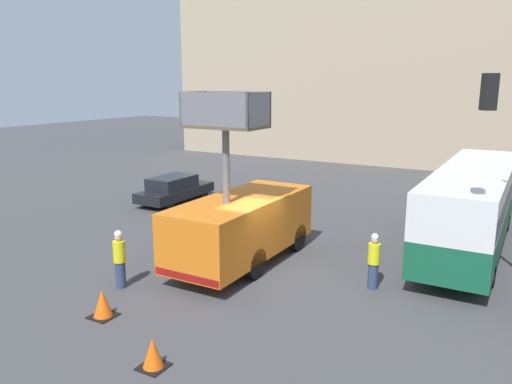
% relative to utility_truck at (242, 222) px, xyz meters
% --- Properties ---
extents(ground_plane, '(120.00, 120.00, 0.00)m').
position_rel_utility_truck_xyz_m(ground_plane, '(1.30, -0.44, -1.54)').
color(ground_plane, '#424244').
extents(building_backdrop_far, '(44.00, 10.00, 15.08)m').
position_rel_utility_truck_xyz_m(building_backdrop_far, '(1.30, 28.39, 6.00)').
color(building_backdrop_far, tan).
rests_on(building_backdrop_far, ground_plane).
extents(utility_truck, '(2.55, 6.57, 6.11)m').
position_rel_utility_truck_xyz_m(utility_truck, '(0.00, 0.00, 0.00)').
color(utility_truck, orange).
rests_on(utility_truck, ground_plane).
extents(city_bus, '(2.47, 11.42, 3.22)m').
position_rel_utility_truck_xyz_m(city_bus, '(6.88, 5.84, 0.36)').
color(city_bus, '#145638').
rests_on(city_bus, ground_plane).
extents(road_worker_near_truck, '(0.38, 0.38, 1.89)m').
position_rel_utility_truck_xyz_m(road_worker_near_truck, '(-2.24, -3.73, -0.59)').
color(road_worker_near_truck, navy).
rests_on(road_worker_near_truck, ground_plane).
extents(road_worker_directing, '(0.38, 0.38, 1.82)m').
position_rel_utility_truck_xyz_m(road_worker_directing, '(4.74, 0.18, -0.64)').
color(road_worker_directing, navy).
rests_on(road_worker_directing, ground_plane).
extents(traffic_cone_near_truck, '(0.69, 0.69, 0.79)m').
position_rel_utility_truck_xyz_m(traffic_cone_near_truck, '(-1.20, -5.48, -1.17)').
color(traffic_cone_near_truck, black).
rests_on(traffic_cone_near_truck, ground_plane).
extents(traffic_cone_mid_road, '(0.64, 0.64, 0.73)m').
position_rel_utility_truck_xyz_m(traffic_cone_mid_road, '(1.72, -6.74, -1.20)').
color(traffic_cone_mid_road, black).
rests_on(traffic_cone_mid_road, ground_plane).
extents(parked_car_curbside, '(1.83, 4.76, 1.44)m').
position_rel_utility_truck_xyz_m(parked_car_curbside, '(-8.11, 6.26, -0.81)').
color(parked_car_curbside, black).
rests_on(parked_car_curbside, ground_plane).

